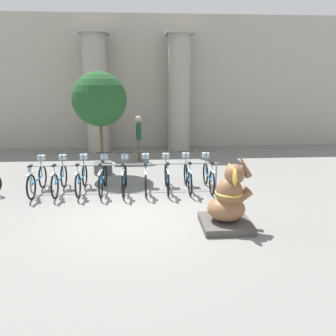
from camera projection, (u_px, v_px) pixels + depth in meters
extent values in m
plane|color=slate|center=(134.00, 215.00, 7.67)|extent=(60.00, 60.00, 0.00)
cube|color=#A39E8E|center=(138.00, 83.00, 15.22)|extent=(20.00, 0.20, 6.00)
cylinder|color=gray|center=(97.00, 95.00, 14.26)|extent=(0.99, 0.99, 5.00)
cube|color=gray|center=(93.00, 32.00, 13.61)|extent=(1.24, 1.24, 0.16)
cylinder|color=gray|center=(179.00, 95.00, 14.50)|extent=(0.99, 0.99, 5.00)
cube|color=gray|center=(180.00, 33.00, 13.85)|extent=(1.24, 1.24, 0.16)
cylinder|color=gray|center=(30.00, 179.00, 9.26)|extent=(0.05, 0.05, 0.75)
cylinder|color=gray|center=(216.00, 176.00, 9.61)|extent=(0.05, 0.05, 0.75)
cylinder|color=gray|center=(124.00, 165.00, 9.34)|extent=(5.45, 0.04, 0.04)
torus|color=black|center=(43.00, 177.00, 9.62)|extent=(0.05, 0.69, 0.69)
torus|color=black|center=(31.00, 187.00, 8.65)|extent=(0.05, 0.69, 0.69)
cube|color=#338CC6|center=(37.00, 180.00, 9.13)|extent=(0.04, 0.90, 0.04)
cube|color=#BCBCBC|center=(30.00, 174.00, 8.56)|extent=(0.06, 0.57, 0.03)
cylinder|color=#338CC6|center=(31.00, 176.00, 8.68)|extent=(0.03, 0.03, 0.53)
cube|color=black|center=(30.00, 166.00, 8.61)|extent=(0.08, 0.18, 0.04)
cylinder|color=#338CC6|center=(41.00, 165.00, 9.50)|extent=(0.03, 0.03, 0.70)
cylinder|color=black|center=(40.00, 154.00, 9.41)|extent=(0.48, 0.03, 0.03)
cube|color=#BCBCBC|center=(41.00, 158.00, 9.54)|extent=(0.20, 0.16, 0.14)
torus|color=black|center=(64.00, 176.00, 9.69)|extent=(0.05, 0.69, 0.69)
torus|color=black|center=(55.00, 186.00, 8.72)|extent=(0.05, 0.69, 0.69)
cube|color=#338CC6|center=(59.00, 179.00, 9.19)|extent=(0.04, 0.90, 0.04)
cube|color=#BCBCBC|center=(54.00, 173.00, 8.63)|extent=(0.06, 0.57, 0.03)
cylinder|color=#338CC6|center=(55.00, 176.00, 8.75)|extent=(0.03, 0.03, 0.53)
cube|color=black|center=(54.00, 165.00, 8.68)|extent=(0.08, 0.18, 0.04)
cylinder|color=#338CC6|center=(63.00, 165.00, 9.56)|extent=(0.03, 0.03, 0.70)
cylinder|color=black|center=(62.00, 153.00, 9.47)|extent=(0.48, 0.03, 0.03)
cube|color=#BCBCBC|center=(63.00, 157.00, 9.60)|extent=(0.20, 0.16, 0.14)
torus|color=black|center=(85.00, 175.00, 9.74)|extent=(0.05, 0.69, 0.69)
torus|color=black|center=(78.00, 186.00, 8.78)|extent=(0.05, 0.69, 0.69)
cube|color=#338CC6|center=(81.00, 178.00, 9.25)|extent=(0.04, 0.90, 0.04)
cube|color=#BCBCBC|center=(77.00, 173.00, 8.69)|extent=(0.06, 0.57, 0.03)
cylinder|color=#338CC6|center=(78.00, 175.00, 8.81)|extent=(0.03, 0.03, 0.53)
cube|color=black|center=(77.00, 165.00, 8.73)|extent=(0.08, 0.18, 0.04)
cylinder|color=#338CC6|center=(84.00, 164.00, 9.62)|extent=(0.03, 0.03, 0.70)
cylinder|color=black|center=(83.00, 153.00, 9.53)|extent=(0.48, 0.03, 0.03)
cube|color=#BCBCBC|center=(84.00, 157.00, 9.66)|extent=(0.20, 0.16, 0.14)
torus|color=black|center=(105.00, 175.00, 9.75)|extent=(0.05, 0.69, 0.69)
torus|color=black|center=(101.00, 185.00, 8.79)|extent=(0.05, 0.69, 0.69)
cube|color=#338CC6|center=(103.00, 178.00, 9.26)|extent=(0.04, 0.90, 0.04)
cube|color=#BCBCBC|center=(100.00, 173.00, 8.70)|extent=(0.06, 0.57, 0.03)
cylinder|color=#338CC6|center=(101.00, 175.00, 8.82)|extent=(0.03, 0.03, 0.53)
cube|color=black|center=(100.00, 165.00, 8.74)|extent=(0.08, 0.18, 0.04)
cylinder|color=#338CC6|center=(104.00, 164.00, 9.63)|extent=(0.03, 0.03, 0.70)
cylinder|color=black|center=(104.00, 153.00, 9.54)|extent=(0.48, 0.03, 0.03)
cube|color=#BCBCBC|center=(104.00, 157.00, 9.67)|extent=(0.20, 0.16, 0.14)
torus|color=black|center=(125.00, 175.00, 9.76)|extent=(0.05, 0.69, 0.69)
torus|color=black|center=(123.00, 185.00, 8.79)|extent=(0.05, 0.69, 0.69)
cube|color=#338CC6|center=(124.00, 178.00, 9.26)|extent=(0.04, 0.90, 0.04)
cube|color=#BCBCBC|center=(123.00, 173.00, 8.70)|extent=(0.06, 0.57, 0.03)
cylinder|color=#338CC6|center=(123.00, 175.00, 8.82)|extent=(0.03, 0.03, 0.53)
cube|color=black|center=(123.00, 165.00, 8.75)|extent=(0.08, 0.18, 0.04)
cylinder|color=#338CC6|center=(125.00, 164.00, 9.63)|extent=(0.03, 0.03, 0.70)
cylinder|color=black|center=(125.00, 153.00, 9.54)|extent=(0.48, 0.03, 0.03)
cube|color=#BCBCBC|center=(125.00, 156.00, 9.68)|extent=(0.20, 0.16, 0.14)
torus|color=black|center=(146.00, 175.00, 9.83)|extent=(0.05, 0.69, 0.69)
torus|color=black|center=(146.00, 185.00, 8.87)|extent=(0.05, 0.69, 0.69)
cube|color=#338CC6|center=(146.00, 178.00, 9.34)|extent=(0.04, 0.90, 0.04)
cube|color=#BCBCBC|center=(146.00, 172.00, 8.78)|extent=(0.06, 0.57, 0.03)
cylinder|color=#338CC6|center=(146.00, 174.00, 8.90)|extent=(0.03, 0.03, 0.53)
cube|color=black|center=(145.00, 164.00, 8.82)|extent=(0.08, 0.18, 0.04)
cylinder|color=#338CC6|center=(146.00, 164.00, 9.71)|extent=(0.03, 0.03, 0.70)
cylinder|color=black|center=(145.00, 152.00, 9.62)|extent=(0.48, 0.03, 0.03)
cube|color=#BCBCBC|center=(145.00, 156.00, 9.75)|extent=(0.20, 0.16, 0.14)
torus|color=black|center=(166.00, 174.00, 9.87)|extent=(0.05, 0.69, 0.69)
torus|color=black|center=(168.00, 184.00, 8.90)|extent=(0.05, 0.69, 0.69)
cube|color=#338CC6|center=(167.00, 177.00, 9.37)|extent=(0.04, 0.90, 0.04)
cube|color=#BCBCBC|center=(168.00, 171.00, 8.81)|extent=(0.06, 0.57, 0.03)
cylinder|color=#338CC6|center=(168.00, 174.00, 8.93)|extent=(0.03, 0.03, 0.53)
cube|color=black|center=(168.00, 164.00, 8.86)|extent=(0.08, 0.18, 0.04)
cylinder|color=#338CC6|center=(166.00, 163.00, 9.74)|extent=(0.03, 0.03, 0.70)
cylinder|color=black|center=(166.00, 152.00, 9.65)|extent=(0.48, 0.03, 0.03)
cube|color=#BCBCBC|center=(166.00, 156.00, 9.78)|extent=(0.20, 0.16, 0.14)
torus|color=black|center=(186.00, 174.00, 9.93)|extent=(0.05, 0.69, 0.69)
torus|color=black|center=(190.00, 183.00, 8.96)|extent=(0.05, 0.69, 0.69)
cube|color=#338CC6|center=(188.00, 177.00, 9.44)|extent=(0.04, 0.90, 0.04)
cube|color=#BCBCBC|center=(190.00, 171.00, 8.87)|extent=(0.06, 0.57, 0.03)
cylinder|color=#338CC6|center=(190.00, 173.00, 8.99)|extent=(0.03, 0.03, 0.53)
cube|color=black|center=(190.00, 163.00, 8.92)|extent=(0.08, 0.18, 0.04)
cylinder|color=#338CC6|center=(186.00, 163.00, 9.81)|extent=(0.03, 0.03, 0.70)
cylinder|color=black|center=(186.00, 151.00, 9.72)|extent=(0.48, 0.03, 0.03)
cube|color=#BCBCBC|center=(186.00, 155.00, 9.85)|extent=(0.20, 0.16, 0.14)
torus|color=black|center=(205.00, 173.00, 9.96)|extent=(0.05, 0.69, 0.69)
torus|color=black|center=(212.00, 183.00, 8.99)|extent=(0.05, 0.69, 0.69)
cube|color=#338CC6|center=(209.00, 176.00, 9.47)|extent=(0.04, 0.90, 0.04)
cube|color=#BCBCBC|center=(212.00, 170.00, 8.90)|extent=(0.06, 0.57, 0.03)
cylinder|color=#338CC6|center=(212.00, 173.00, 9.02)|extent=(0.03, 0.03, 0.53)
cube|color=black|center=(212.00, 163.00, 8.95)|extent=(0.08, 0.18, 0.04)
cylinder|color=#338CC6|center=(206.00, 163.00, 9.84)|extent=(0.03, 0.03, 0.70)
cylinder|color=black|center=(206.00, 151.00, 9.75)|extent=(0.48, 0.03, 0.03)
cube|color=#BCBCBC|center=(206.00, 155.00, 9.88)|extent=(0.20, 0.16, 0.14)
cube|color=#4C4742|center=(225.00, 223.00, 7.05)|extent=(1.05, 1.05, 0.15)
ellipsoid|color=brown|center=(226.00, 209.00, 6.97)|extent=(0.81, 0.71, 0.52)
ellipsoid|color=brown|center=(229.00, 193.00, 6.88)|extent=(0.57, 0.52, 0.67)
sphere|color=brown|center=(235.00, 174.00, 6.79)|extent=(0.43, 0.43, 0.43)
ellipsoid|color=gold|center=(229.00, 172.00, 6.99)|extent=(0.08, 0.30, 0.36)
ellipsoid|color=gold|center=(235.00, 177.00, 6.58)|extent=(0.08, 0.30, 0.36)
cone|color=brown|center=(244.00, 166.00, 6.75)|extent=(0.36, 0.15, 0.54)
cylinder|color=brown|center=(240.00, 194.00, 7.03)|extent=(0.42, 0.14, 0.38)
cylinder|color=brown|center=(243.00, 198.00, 6.80)|extent=(0.42, 0.14, 0.38)
torus|color=gold|center=(229.00, 193.00, 6.88)|extent=(0.60, 0.60, 0.05)
cylinder|color=brown|center=(139.00, 150.00, 13.04)|extent=(0.11, 0.11, 0.87)
cylinder|color=brown|center=(139.00, 150.00, 12.87)|extent=(0.11, 0.11, 0.87)
cube|color=#19472D|center=(139.00, 131.00, 12.76)|extent=(0.20, 0.32, 0.65)
sphere|color=tan|center=(138.00, 119.00, 12.65)|extent=(0.24, 0.24, 0.24)
cylinder|color=#19472D|center=(139.00, 129.00, 12.95)|extent=(0.07, 0.07, 0.59)
cylinder|color=#19472D|center=(139.00, 131.00, 12.56)|extent=(0.07, 0.07, 0.59)
cylinder|color=#4C4C4C|center=(103.00, 168.00, 11.13)|extent=(0.62, 0.62, 0.39)
cylinder|color=brown|center=(102.00, 142.00, 10.90)|extent=(0.10, 0.10, 1.41)
sphere|color=#1E4C23|center=(100.00, 99.00, 10.55)|extent=(1.76, 1.76, 1.76)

